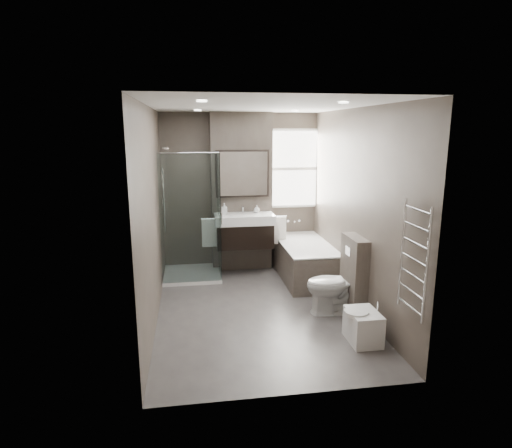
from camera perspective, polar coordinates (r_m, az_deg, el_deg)
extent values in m
cube|color=#4A4644|center=(5.79, 0.27, -11.47)|extent=(2.65, 3.85, 0.05)
cube|color=silver|center=(5.30, 0.30, 15.72)|extent=(2.65, 3.85, 0.05)
cube|color=#524840|center=(7.27, -2.10, 4.38)|extent=(2.65, 0.05, 2.60)
cube|color=#524840|center=(3.55, 5.18, -4.38)|extent=(2.65, 0.05, 2.60)
cube|color=#524840|center=(5.35, -13.88, 1.05)|extent=(0.05, 3.85, 2.60)
cube|color=#524840|center=(5.74, 13.47, 1.85)|extent=(0.05, 3.85, 2.60)
cube|color=#4E453D|center=(7.12, -1.96, 4.21)|extent=(1.00, 0.25, 2.60)
cube|color=black|center=(6.90, -1.58, -1.47)|extent=(0.90, 0.45, 0.38)
cube|color=white|center=(6.84, -1.59, 0.68)|extent=(0.95, 0.47, 0.15)
cylinder|color=silver|center=(6.98, -1.77, 2.05)|extent=(0.03, 0.03, 0.12)
cylinder|color=silver|center=(6.92, -1.71, 2.41)|extent=(0.02, 0.12, 0.02)
cube|color=black|center=(6.93, -1.83, 6.73)|extent=(0.86, 0.06, 0.76)
cube|color=white|center=(6.89, -1.79, 6.70)|extent=(0.80, 0.02, 0.70)
cube|color=white|center=(6.83, -6.23, -1.19)|extent=(0.24, 0.06, 0.44)
cube|color=white|center=(6.96, 3.02, -0.86)|extent=(0.24, 0.06, 0.44)
cube|color=white|center=(7.06, -8.48, -6.63)|extent=(0.90, 0.90, 0.06)
cube|color=white|center=(6.36, -8.73, 0.60)|extent=(0.88, 0.01, 1.94)
cube|color=white|center=(6.81, -5.01, 1.48)|extent=(0.01, 0.88, 1.94)
cylinder|color=silver|center=(6.77, -12.20, 3.07)|extent=(0.02, 0.02, 1.00)
cube|color=#4E453D|center=(6.88, 6.49, -4.94)|extent=(0.75, 1.60, 0.55)
cube|color=white|center=(6.80, 6.55, -2.69)|extent=(0.75, 1.60, 0.03)
cube|color=white|center=(6.81, 6.53, -3.21)|extent=(0.61, 1.42, 0.12)
cube|color=white|center=(7.34, 4.97, 7.37)|extent=(0.98, 0.04, 1.33)
cube|color=white|center=(7.32, 5.02, 7.35)|extent=(0.90, 0.01, 1.25)
cube|color=white|center=(7.31, 5.03, 7.35)|extent=(0.90, 0.01, 0.05)
imported|color=white|center=(5.62, 10.61, -7.96)|extent=(0.78, 0.48, 0.76)
cube|color=#4E453D|center=(5.68, 12.92, -6.60)|extent=(0.18, 0.55, 1.00)
cube|color=silver|center=(5.55, 12.16, -3.55)|extent=(0.01, 0.16, 0.11)
cube|color=white|center=(5.04, 14.08, -13.13)|extent=(0.32, 0.45, 0.36)
cylinder|color=white|center=(4.94, 13.22, -11.43)|extent=(0.27, 0.27, 0.04)
cylinder|color=silver|center=(5.01, 15.95, -10.41)|extent=(0.02, 0.02, 0.10)
cylinder|color=silver|center=(4.16, 21.84, -5.31)|extent=(0.03, 0.03, 1.10)
cylinder|color=silver|center=(4.54, 18.93, -3.62)|extent=(0.03, 0.03, 1.10)
cube|color=silver|center=(4.35, 20.32, -4.43)|extent=(0.02, 0.46, 1.00)
imported|color=white|center=(6.80, -4.24, 2.02)|extent=(0.08, 0.09, 0.19)
imported|color=white|center=(6.95, 0.10, 2.04)|extent=(0.10, 0.10, 0.13)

